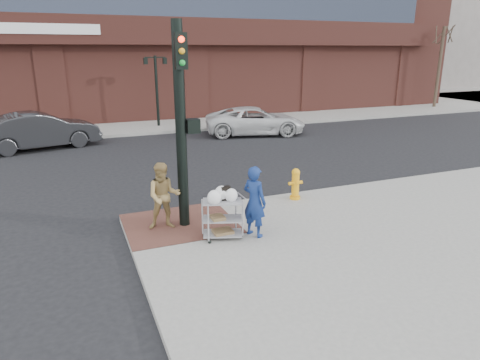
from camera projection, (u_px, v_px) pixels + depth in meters
name	position (u px, v px, depth m)	size (l,w,h in m)	color
ground	(213.00, 239.00, 10.58)	(220.00, 220.00, 0.00)	black
sidewalk_far	(229.00, 95.00, 43.40)	(65.00, 36.00, 0.15)	gray
brick_curb_ramp	(180.00, 223.00, 11.11)	(2.80, 2.40, 0.01)	#4F2925
filler_block	(408.00, 13.00, 56.00)	(14.00, 20.00, 18.00)	slate
bare_tree_a	(445.00, 24.00, 31.99)	(1.80, 1.80, 7.20)	#382B21
lamp_post	(156.00, 83.00, 24.70)	(1.32, 0.22, 4.00)	black
traffic_signal_pole	(182.00, 121.00, 10.26)	(0.61, 0.51, 5.00)	black
woman_blue	(255.00, 201.00, 10.17)	(0.64, 0.42, 1.74)	navy
pedestrian_tan	(164.00, 196.00, 10.60)	(0.83, 0.64, 1.70)	#9D804A
sedan_dark	(40.00, 131.00, 19.92)	(1.82, 5.22, 1.72)	black
minivan_white	(255.00, 121.00, 23.31)	(2.49, 5.41, 1.50)	silver
utility_cart	(222.00, 215.00, 10.12)	(1.03, 0.78, 1.27)	gray
fire_hydrant	(295.00, 183.00, 12.82)	(0.45, 0.31, 0.95)	#F7A614
newsbox_yellow	(34.00, 125.00, 22.26)	(0.45, 0.41, 1.07)	gold
newsbox_blue	(22.00, 128.00, 22.03)	(0.37, 0.34, 0.88)	#1936A5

